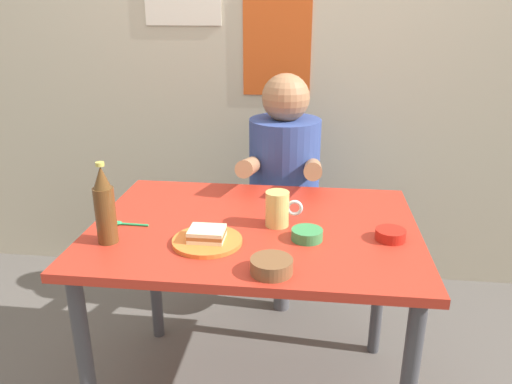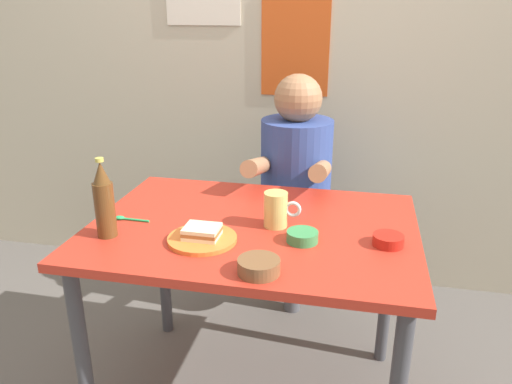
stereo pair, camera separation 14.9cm
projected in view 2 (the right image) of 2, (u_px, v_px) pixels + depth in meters
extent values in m
cube|color=#BCB299|center=(298.00, 36.00, 2.45)|extent=(4.40, 0.08, 2.60)
cube|color=#CC4C19|center=(295.00, 45.00, 2.43)|extent=(0.34, 0.01, 0.49)
cube|color=#B72D1E|center=(253.00, 229.00, 1.69)|extent=(1.10, 0.80, 0.03)
cylinder|color=#3F3F44|center=(83.00, 362.00, 1.61)|extent=(0.05, 0.05, 0.71)
cylinder|color=#3F3F44|center=(163.00, 263.00, 2.23)|extent=(0.05, 0.05, 0.71)
cylinder|color=#3F3F44|center=(387.00, 287.00, 2.03)|extent=(0.05, 0.05, 0.71)
cylinder|color=#4C4C51|center=(293.00, 273.00, 2.44)|extent=(0.08, 0.08, 0.41)
cylinder|color=#2D2D33|center=(294.00, 232.00, 2.36)|extent=(0.34, 0.34, 0.04)
cylinder|color=#33478C|center=(296.00, 176.00, 2.26)|extent=(0.32, 0.32, 0.52)
sphere|color=#A0704C|center=(298.00, 98.00, 2.14)|extent=(0.21, 0.21, 0.21)
cylinder|color=#A0704C|center=(257.00, 167.00, 2.02)|extent=(0.07, 0.31, 0.14)
cylinder|color=#A0704C|center=(321.00, 171.00, 1.97)|extent=(0.07, 0.31, 0.14)
cylinder|color=orange|center=(202.00, 239.00, 1.56)|extent=(0.22, 0.22, 0.01)
cube|color=beige|center=(202.00, 235.00, 1.56)|extent=(0.11, 0.09, 0.01)
cube|color=#9E592D|center=(202.00, 232.00, 1.56)|extent=(0.11, 0.09, 0.01)
cube|color=beige|center=(202.00, 228.00, 1.55)|extent=(0.11, 0.09, 0.01)
cylinder|color=#D1BC66|center=(276.00, 210.00, 1.65)|extent=(0.08, 0.08, 0.12)
torus|color=silver|center=(293.00, 209.00, 1.64)|extent=(0.06, 0.01, 0.06)
cylinder|color=#593819|center=(105.00, 210.00, 1.57)|extent=(0.06, 0.06, 0.18)
cone|color=#593819|center=(101.00, 172.00, 1.53)|extent=(0.05, 0.05, 0.07)
cylinder|color=#BFB74C|center=(99.00, 160.00, 1.51)|extent=(0.03, 0.03, 0.01)
cylinder|color=#388C4C|center=(302.00, 236.00, 1.56)|extent=(0.10, 0.10, 0.03)
cylinder|color=#5B643A|center=(302.00, 234.00, 1.55)|extent=(0.08, 0.08, 0.02)
cylinder|color=brown|center=(259.00, 266.00, 1.37)|extent=(0.12, 0.12, 0.04)
cylinder|color=brown|center=(259.00, 263.00, 1.37)|extent=(0.10, 0.10, 0.02)
cylinder|color=#B21E14|center=(388.00, 240.00, 1.53)|extent=(0.10, 0.10, 0.03)
cylinder|color=maroon|center=(388.00, 238.00, 1.53)|extent=(0.08, 0.08, 0.02)
cylinder|color=#26A559|center=(134.00, 220.00, 1.71)|extent=(0.11, 0.01, 0.01)
ellipsoid|color=#26A559|center=(120.00, 218.00, 1.72)|extent=(0.04, 0.02, 0.01)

